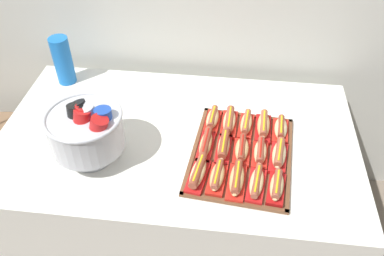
# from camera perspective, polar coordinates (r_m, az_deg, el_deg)

# --- Properties ---
(ground_plane) EXTENTS (10.00, 10.00, 0.00)m
(ground_plane) POSITION_cam_1_polar(r_m,az_deg,el_deg) (2.34, -1.70, -14.96)
(ground_plane) COLOR #7A6B5B
(buffet_table) EXTENTS (1.56, 0.94, 0.77)m
(buffet_table) POSITION_cam_1_polar(r_m,az_deg,el_deg) (2.02, -1.93, -8.66)
(buffet_table) COLOR white
(buffet_table) RESTS_ON ground_plane
(floor_vase) EXTENTS (0.52, 0.52, 1.03)m
(floor_vase) POSITION_cam_1_polar(r_m,az_deg,el_deg) (2.63, -25.04, -4.39)
(floor_vase) COLOR brown
(floor_vase) RESTS_ON ground_plane
(serving_tray) EXTENTS (0.45, 0.56, 0.01)m
(serving_tray) POSITION_cam_1_polar(r_m,az_deg,el_deg) (1.67, 7.02, -3.83)
(serving_tray) COLOR brown
(serving_tray) RESTS_ON buffet_table
(hot_dog_0) EXTENTS (0.09, 0.18, 0.06)m
(hot_dog_0) POSITION_cam_1_polar(r_m,az_deg,el_deg) (1.55, 0.85, -6.47)
(hot_dog_0) COLOR red
(hot_dog_0) RESTS_ON serving_tray
(hot_dog_1) EXTENTS (0.08, 0.17, 0.06)m
(hot_dog_1) POSITION_cam_1_polar(r_m,az_deg,el_deg) (1.54, 3.61, -6.96)
(hot_dog_1) COLOR red
(hot_dog_1) RESTS_ON serving_tray
(hot_dog_2) EXTENTS (0.08, 0.19, 0.06)m
(hot_dog_2) POSITION_cam_1_polar(r_m,az_deg,el_deg) (1.53, 6.39, -7.32)
(hot_dog_2) COLOR red
(hot_dog_2) RESTS_ON serving_tray
(hot_dog_3) EXTENTS (0.08, 0.18, 0.06)m
(hot_dog_3) POSITION_cam_1_polar(r_m,az_deg,el_deg) (1.54, 9.18, -7.79)
(hot_dog_3) COLOR red
(hot_dog_3) RESTS_ON serving_tray
(hot_dog_4) EXTENTS (0.08, 0.16, 0.06)m
(hot_dog_4) POSITION_cam_1_polar(r_m,az_deg,el_deg) (1.54, 11.97, -8.15)
(hot_dog_4) COLOR #B21414
(hot_dog_4) RESTS_ON serving_tray
(hot_dog_5) EXTENTS (0.07, 0.19, 0.06)m
(hot_dog_5) POSITION_cam_1_polar(r_m,az_deg,el_deg) (1.66, 1.97, -2.38)
(hot_dog_5) COLOR red
(hot_dog_5) RESTS_ON serving_tray
(hot_dog_6) EXTENTS (0.07, 0.18, 0.06)m
(hot_dog_6) POSITION_cam_1_polar(r_m,az_deg,el_deg) (1.65, 4.54, -2.65)
(hot_dog_6) COLOR red
(hot_dog_6) RESTS_ON serving_tray
(hot_dog_7) EXTENTS (0.07, 0.16, 0.06)m
(hot_dog_7) POSITION_cam_1_polar(r_m,az_deg,el_deg) (1.65, 7.11, -3.12)
(hot_dog_7) COLOR red
(hot_dog_7) RESTS_ON serving_tray
(hot_dog_8) EXTENTS (0.07, 0.16, 0.06)m
(hot_dog_8) POSITION_cam_1_polar(r_m,az_deg,el_deg) (1.65, 9.69, -3.46)
(hot_dog_8) COLOR red
(hot_dog_8) RESTS_ON serving_tray
(hot_dog_9) EXTENTS (0.09, 0.18, 0.06)m
(hot_dog_9) POSITION_cam_1_polar(r_m,az_deg,el_deg) (1.65, 12.29, -3.77)
(hot_dog_9) COLOR red
(hot_dog_9) RESTS_ON serving_tray
(hot_dog_10) EXTENTS (0.08, 0.16, 0.06)m
(hot_dog_10) POSITION_cam_1_polar(r_m,az_deg,el_deg) (1.78, 2.94, 1.25)
(hot_dog_10) COLOR red
(hot_dog_10) RESTS_ON serving_tray
(hot_dog_11) EXTENTS (0.07, 0.18, 0.06)m
(hot_dog_11) POSITION_cam_1_polar(r_m,az_deg,el_deg) (1.77, 5.33, 0.91)
(hot_dog_11) COLOR red
(hot_dog_11) RESTS_ON serving_tray
(hot_dog_12) EXTENTS (0.08, 0.17, 0.06)m
(hot_dog_12) POSITION_cam_1_polar(r_m,az_deg,el_deg) (1.77, 7.73, 0.57)
(hot_dog_12) COLOR red
(hot_dog_12) RESTS_ON serving_tray
(hot_dog_13) EXTENTS (0.08, 0.18, 0.06)m
(hot_dog_13) POSITION_cam_1_polar(r_m,az_deg,el_deg) (1.77, 10.14, 0.30)
(hot_dog_13) COLOR #B21414
(hot_dog_13) RESTS_ON serving_tray
(hot_dog_14) EXTENTS (0.08, 0.16, 0.06)m
(hot_dog_14) POSITION_cam_1_polar(r_m,az_deg,el_deg) (1.77, 12.52, -0.13)
(hot_dog_14) COLOR red
(hot_dog_14) RESTS_ON serving_tray
(punch_bowl) EXTENTS (0.30, 0.30, 0.27)m
(punch_bowl) POSITION_cam_1_polar(r_m,az_deg,el_deg) (1.60, -14.82, -0.15)
(punch_bowl) COLOR silver
(punch_bowl) RESTS_ON buffet_table
(cup_stack) EXTENTS (0.09, 0.09, 0.25)m
(cup_stack) POSITION_cam_1_polar(r_m,az_deg,el_deg) (2.10, -17.94, 9.16)
(cup_stack) COLOR blue
(cup_stack) RESTS_ON buffet_table
(donut) EXTENTS (0.15, 0.15, 0.04)m
(donut) POSITION_cam_1_polar(r_m,az_deg,el_deg) (1.90, -17.27, 1.64)
(donut) COLOR pink
(donut) RESTS_ON buffet_table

